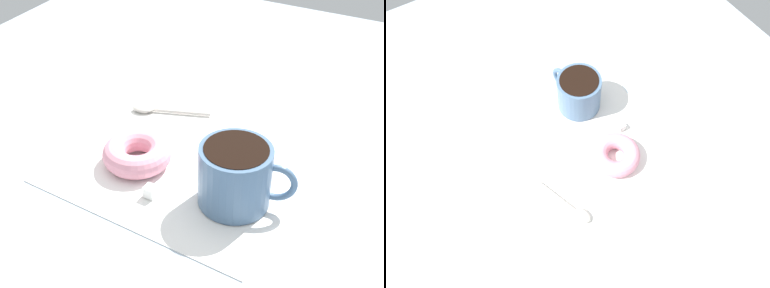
% 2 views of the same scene
% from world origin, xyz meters
% --- Properties ---
extents(ground_plane, '(1.20, 1.20, 0.02)m').
position_xyz_m(ground_plane, '(0.00, 0.00, -0.01)').
color(ground_plane, '#99A8B7').
extents(napkin, '(0.35, 0.35, 0.00)m').
position_xyz_m(napkin, '(-0.01, -0.03, 0.00)').
color(napkin, white).
rests_on(napkin, ground_plane).
extents(coffee_cup, '(0.12, 0.09, 0.08)m').
position_xyz_m(coffee_cup, '(0.09, -0.09, 0.05)').
color(coffee_cup, slate).
rests_on(coffee_cup, napkin).
extents(donut, '(0.10, 0.10, 0.03)m').
position_xyz_m(donut, '(-0.07, -0.08, 0.02)').
color(donut, pink).
rests_on(donut, napkin).
extents(spoon, '(0.13, 0.06, 0.01)m').
position_xyz_m(spoon, '(-0.12, 0.05, 0.01)').
color(spoon, '#B7B2A8').
rests_on(spoon, napkin).
extents(sugar_cube, '(0.02, 0.02, 0.02)m').
position_xyz_m(sugar_cube, '(-0.02, -0.13, 0.01)').
color(sugar_cube, white).
rests_on(sugar_cube, napkin).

